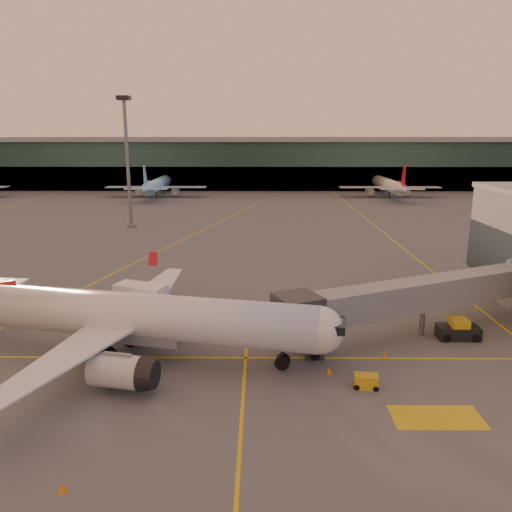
{
  "coord_description": "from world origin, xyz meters",
  "views": [
    {
      "loc": [
        6.18,
        -33.81,
        18.33
      ],
      "look_at": [
        5.75,
        20.87,
        5.0
      ],
      "focal_mm": 35.0,
      "sensor_mm": 36.0,
      "label": 1
    }
  ],
  "objects_px": {
    "catering_truck": "(142,301)",
    "pushback_tug": "(458,330)",
    "main_airplane": "(127,317)",
    "gpu_cart": "(366,382)"
  },
  "relations": [
    {
      "from": "catering_truck",
      "to": "pushback_tug",
      "type": "height_order",
      "value": "catering_truck"
    },
    {
      "from": "main_airplane",
      "to": "gpu_cart",
      "type": "distance_m",
      "value": 19.86
    },
    {
      "from": "catering_truck",
      "to": "pushback_tug",
      "type": "bearing_deg",
      "value": 13.74
    },
    {
      "from": "main_airplane",
      "to": "pushback_tug",
      "type": "height_order",
      "value": "main_airplane"
    },
    {
      "from": "main_airplane",
      "to": "pushback_tug",
      "type": "xyz_separation_m",
      "value": [
        29.34,
        4.18,
        -2.8
      ]
    },
    {
      "from": "catering_truck",
      "to": "gpu_cart",
      "type": "distance_m",
      "value": 23.65
    },
    {
      "from": "main_airplane",
      "to": "pushback_tug",
      "type": "bearing_deg",
      "value": 19.63
    },
    {
      "from": "catering_truck",
      "to": "main_airplane",
      "type": "bearing_deg",
      "value": -64.24
    },
    {
      "from": "catering_truck",
      "to": "gpu_cart",
      "type": "relative_size",
      "value": 2.9
    },
    {
      "from": "main_airplane",
      "to": "pushback_tug",
      "type": "distance_m",
      "value": 29.76
    }
  ]
}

